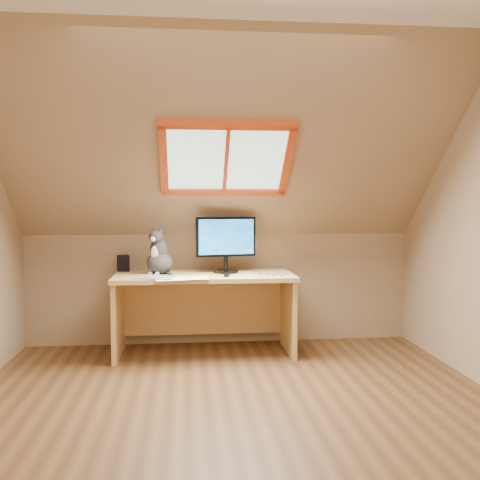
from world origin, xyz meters
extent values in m
plane|color=brown|center=(0.00, 0.00, 0.00)|extent=(3.50, 3.50, 0.00)
cube|color=#A18161|center=(0.00, -1.75, 1.20)|extent=(3.50, 0.02, 2.40)
cube|color=#A18161|center=(0.00, 1.75, 0.50)|extent=(3.50, 0.02, 1.00)
cube|color=#A18161|center=(0.00, 0.97, 1.70)|extent=(3.50, 1.56, 1.41)
cube|color=#B2E0CC|center=(0.00, 1.05, 1.63)|extent=(0.90, 0.53, 0.48)
cube|color=#C83C12|center=(0.00, 1.05, 1.63)|extent=(1.02, 0.64, 0.59)
cube|color=#DFAC6A|center=(-0.16, 1.38, 0.67)|extent=(1.51, 0.66, 0.04)
cube|color=#DFAC6A|center=(-0.89, 1.38, 0.32)|extent=(0.04, 0.59, 0.65)
cube|color=#DFAC6A|center=(0.56, 1.38, 0.32)|extent=(0.04, 0.59, 0.65)
cube|color=#DFAC6A|center=(-0.16, 1.68, 0.32)|extent=(1.41, 0.03, 0.45)
cylinder|color=black|center=(0.03, 1.45, 0.70)|extent=(0.22, 0.22, 0.02)
cylinder|color=black|center=(0.03, 1.45, 0.77)|extent=(0.04, 0.04, 0.12)
cube|color=black|center=(0.03, 1.45, 1.00)|extent=(0.52, 0.13, 0.34)
cube|color=#0122D3|center=(0.03, 1.42, 1.00)|extent=(0.47, 0.09, 0.30)
ellipsoid|color=#403B39|center=(-0.54, 1.41, 0.78)|extent=(0.31, 0.33, 0.19)
ellipsoid|color=#403B39|center=(-0.54, 1.39, 0.89)|extent=(0.19, 0.19, 0.20)
ellipsoid|color=silver|center=(-0.57, 1.34, 0.87)|extent=(0.08, 0.07, 0.12)
ellipsoid|color=#403B39|center=(-0.56, 1.35, 1.01)|extent=(0.15, 0.14, 0.11)
sphere|color=silver|center=(-0.58, 1.31, 0.99)|extent=(0.04, 0.04, 0.04)
cone|color=#403B39|center=(-0.59, 1.38, 1.06)|extent=(0.06, 0.07, 0.07)
cone|color=#403B39|center=(-0.52, 1.35, 1.06)|extent=(0.07, 0.06, 0.07)
cube|color=black|center=(-0.87, 1.63, 0.76)|extent=(0.12, 0.12, 0.14)
cube|color=#B2B2B7|center=(-0.56, 1.16, 0.69)|extent=(0.35, 0.28, 0.01)
ellipsoid|color=black|center=(0.01, 1.19, 0.70)|extent=(0.07, 0.10, 0.03)
cube|color=white|center=(-0.33, 1.12, 0.69)|extent=(0.33, 0.27, 0.00)
cube|color=white|center=(-0.33, 1.12, 0.69)|extent=(0.32, 0.24, 0.00)
camera|label=1|loc=(-0.31, -3.12, 1.29)|focal=40.00mm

